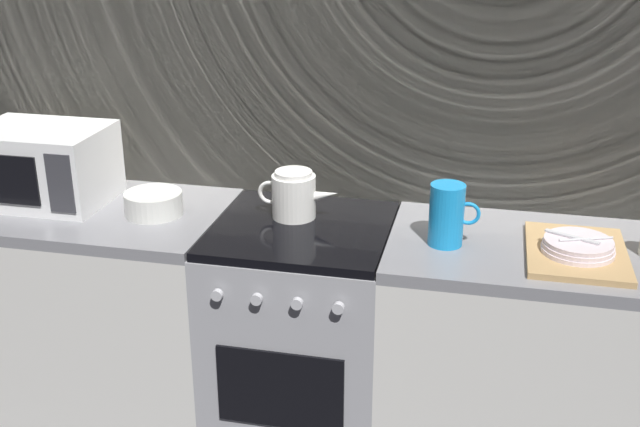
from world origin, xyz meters
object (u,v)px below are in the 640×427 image
at_px(pitcher, 447,215).
at_px(dish_pile, 577,250).
at_px(kettle, 294,195).
at_px(mixing_bowl, 154,203).
at_px(stove_unit, 303,342).
at_px(microwave, 43,165).

height_order(pitcher, dish_pile, pitcher).
distance_m(kettle, mixing_bowl, 0.49).
height_order(stove_unit, dish_pile, dish_pile).
bearing_deg(mixing_bowl, dish_pile, -1.80).
xyz_separation_m(kettle, pitcher, (0.53, -0.12, 0.02)).
bearing_deg(kettle, pitcher, -12.56).
distance_m(pitcher, dish_pile, 0.41).
relative_size(stove_unit, mixing_bowl, 4.50).
height_order(kettle, mixing_bowl, kettle).
distance_m(microwave, pitcher, 1.45).
distance_m(microwave, dish_pile, 1.85).
bearing_deg(microwave, kettle, 2.36).
relative_size(kettle, dish_pile, 0.71).
bearing_deg(stove_unit, pitcher, -5.15).
xyz_separation_m(mixing_bowl, pitcher, (1.01, -0.04, 0.06)).
bearing_deg(kettle, microwave, -177.64).
relative_size(stove_unit, pitcher, 4.50).
relative_size(stove_unit, dish_pile, 2.25).
height_order(mixing_bowl, dish_pile, mixing_bowl).
xyz_separation_m(pitcher, dish_pile, (0.40, -0.01, -0.08)).
bearing_deg(dish_pile, stove_unit, 176.62).
height_order(microwave, kettle, microwave).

